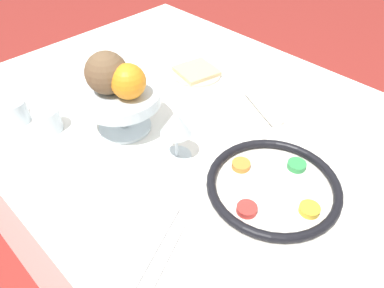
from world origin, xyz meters
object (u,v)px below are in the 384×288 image
wine_glass (176,125)px  cup_mid (15,112)px  napkin_roll (263,104)px  fruit_stand (121,101)px  bread_plate (196,72)px  cup_near (47,120)px  orange_fruit (128,81)px  seder_plate (273,186)px  coconut (106,73)px

wine_glass → cup_mid: 0.46m
napkin_roll → cup_mid: 0.66m
fruit_stand → bread_plate: size_ratio=1.29×
cup_near → bread_plate: bearing=-99.3°
wine_glass → orange_fruit: (0.14, 0.02, 0.06)m
cup_near → fruit_stand: bearing=-132.7°
seder_plate → bread_plate: size_ratio=1.87×
coconut → cup_mid: (0.21, 0.17, -0.13)m
wine_glass → bread_plate: 0.39m
bread_plate → orange_fruit: bearing=106.0°
fruit_stand → cup_mid: (0.22, 0.19, -0.05)m
cup_near → cup_mid: bearing=25.0°
orange_fruit → cup_mid: bearing=36.3°
bread_plate → cup_mid: (0.17, 0.51, 0.02)m
fruit_stand → coconut: bearing=42.0°
wine_glass → cup_near: 0.35m
napkin_roll → cup_mid: bearing=49.8°
fruit_stand → cup_mid: size_ratio=2.91×
coconut → bread_plate: coconut is taller
fruit_stand → coconut: (0.02, 0.02, 0.08)m
fruit_stand → orange_fruit: (-0.03, -0.00, 0.07)m
seder_plate → cup_mid: bearing=24.1°
orange_fruit → seder_plate: bearing=-166.3°
wine_glass → cup_near: wine_glass is taller
seder_plate → orange_fruit: (0.37, 0.09, 0.14)m
wine_glass → cup_near: (0.31, 0.16, -0.07)m
orange_fruit → napkin_roll: 0.38m
cup_mid → bread_plate: bearing=-108.4°
cup_mid → wine_glass: bearing=-152.5°
napkin_roll → cup_near: 0.57m
fruit_stand → cup_near: 0.20m
coconut → wine_glass: bearing=-168.9°
coconut → bread_plate: size_ratio=0.66×
orange_fruit → cup_near: 0.25m
wine_glass → bread_plate: wine_glass is taller
orange_fruit → coconut: size_ratio=0.82×
orange_fruit → cup_near: orange_fruit is taller
wine_glass → coconut: (0.19, 0.04, 0.07)m
orange_fruit → cup_near: bearing=41.4°
cup_mid → fruit_stand: bearing=-140.3°
seder_plate → cup_near: 0.58m
wine_glass → cup_mid: (0.40, 0.21, -0.07)m
cup_near → cup_mid: (0.09, 0.04, 0.00)m
wine_glass → coconut: 0.21m
fruit_stand → wine_glass: bearing=-173.0°
bread_plate → cup_mid: size_ratio=2.25×
seder_plate → wine_glass: size_ratio=2.17×
seder_plate → cup_mid: size_ratio=4.21×
coconut → seder_plate: bearing=-165.3°
seder_plate → napkin_roll: napkin_roll is taller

